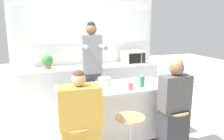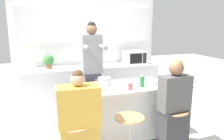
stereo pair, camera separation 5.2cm
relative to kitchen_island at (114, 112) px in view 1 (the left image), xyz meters
name	(u,v)px [view 1 (the left image)]	position (x,y,z in m)	size (l,w,h in m)	color
ground_plane	(114,137)	(0.00, 0.00, -0.45)	(16.00, 16.00, 0.00)	beige
wall_back	(87,38)	(0.00, 1.80, 1.09)	(3.31, 0.22, 2.70)	white
back_counter	(91,86)	(0.00, 1.50, 0.02)	(3.08, 0.64, 0.94)	silver
kitchen_island	(114,112)	(0.00, 0.00, 0.00)	(1.77, 0.76, 0.89)	black
bar_stool_center	(130,136)	(0.00, -0.65, -0.08)	(0.40, 0.40, 0.64)	tan
bar_stool_rightmost	(173,127)	(0.71, -0.64, -0.08)	(0.40, 0.40, 0.64)	tan
person_cooking	(92,74)	(-0.19, 0.60, 0.51)	(0.38, 0.61, 1.90)	#383842
person_wrapped_blanket	(80,126)	(-0.68, -0.65, 0.17)	(0.53, 0.31, 1.34)	gold
person_seated_near	(174,110)	(0.69, -0.65, 0.19)	(0.45, 0.28, 1.40)	#333338
cooking_pot	(104,82)	(-0.13, 0.08, 0.51)	(0.29, 0.20, 0.14)	#B7BABC
fruit_bowl	(80,92)	(-0.58, -0.20, 0.47)	(0.23, 0.23, 0.07)	silver
mixing_bowl_steel	(150,82)	(0.62, -0.06, 0.47)	(0.19, 0.19, 0.07)	white
coffee_cup_near	(126,83)	(0.21, -0.02, 0.49)	(0.12, 0.09, 0.10)	white
coffee_cup_far	(130,86)	(0.18, -0.24, 0.49)	(0.11, 0.08, 0.10)	#DB4C51
banana_bunch	(64,89)	(-0.76, 0.05, 0.46)	(0.18, 0.13, 0.06)	yellow
juice_carton	(142,81)	(0.41, -0.17, 0.52)	(0.07, 0.07, 0.19)	#38844C
microwave	(133,57)	(1.02, 1.46, 0.64)	(0.47, 0.39, 0.30)	white
potted_plant	(47,61)	(-0.91, 1.50, 0.65)	(0.22, 0.22, 0.29)	#93563D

